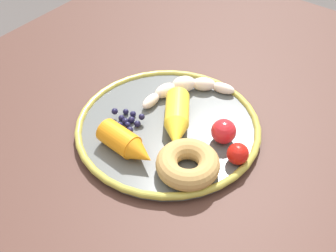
{
  "coord_description": "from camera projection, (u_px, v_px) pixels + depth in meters",
  "views": [
    {
      "loc": [
        0.45,
        0.32,
        1.26
      ],
      "look_at": [
        -0.0,
        -0.02,
        0.75
      ],
      "focal_mm": 48.29,
      "sensor_mm": 36.0,
      "label": 1
    }
  ],
  "objects": [
    {
      "name": "donut",
      "position": [
        188.0,
        164.0,
        0.68
      ],
      "size": [
        0.14,
        0.14,
        0.03
      ],
      "primitive_type": "torus",
      "rotation": [
        0.0,
        0.0,
        2.18
      ],
      "color": "tan",
      "rests_on": "plate"
    },
    {
      "name": "tomato_near",
      "position": [
        238.0,
        153.0,
        0.69
      ],
      "size": [
        0.03,
        0.03,
        0.03
      ],
      "primitive_type": "sphere",
      "color": "red",
      "rests_on": "plate"
    },
    {
      "name": "banana",
      "position": [
        185.0,
        88.0,
        0.82
      ],
      "size": [
        0.14,
        0.12,
        0.03
      ],
      "color": "beige",
      "rests_on": "plate"
    },
    {
      "name": "plate",
      "position": [
        168.0,
        127.0,
        0.76
      ],
      "size": [
        0.31,
        0.31,
        0.02
      ],
      "color": "#545758",
      "rests_on": "dining_table"
    },
    {
      "name": "dining_table",
      "position": [
        176.0,
        167.0,
        0.82
      ],
      "size": [
        1.15,
        0.99,
        0.73
      ],
      "color": "#472B24",
      "rests_on": "ground_plane"
    },
    {
      "name": "tomato_mid",
      "position": [
        224.0,
        131.0,
        0.72
      ],
      "size": [
        0.04,
        0.04,
        0.04
      ],
      "primitive_type": "sphere",
      "color": "red",
      "rests_on": "plate"
    },
    {
      "name": "carrot_yellow",
      "position": [
        177.0,
        120.0,
        0.74
      ],
      "size": [
        0.13,
        0.1,
        0.04
      ],
      "color": "yellow",
      "rests_on": "plate"
    },
    {
      "name": "blueberry_pile",
      "position": [
        126.0,
        121.0,
        0.76
      ],
      "size": [
        0.06,
        0.06,
        0.02
      ],
      "color": "#191638",
      "rests_on": "plate"
    },
    {
      "name": "carrot_orange",
      "position": [
        128.0,
        145.0,
        0.7
      ],
      "size": [
        0.05,
        0.11,
        0.04
      ],
      "color": "orange",
      "rests_on": "plate"
    }
  ]
}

